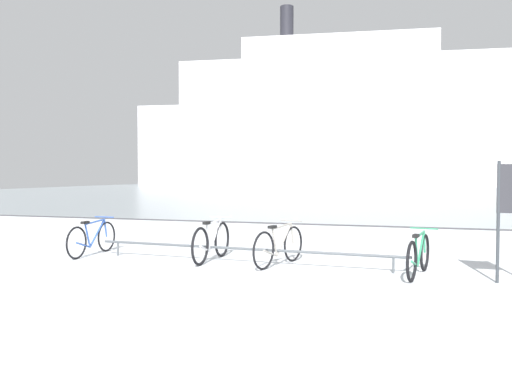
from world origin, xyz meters
TOP-DOWN VIEW (x-y plane):
  - ground at (0.00, 53.90)m, footprint 80.00×132.00m
  - bike_rack at (-1.05, 2.32)m, footprint 6.09×0.38m
  - bicycle_0 at (-4.32, 2.36)m, footprint 0.46×1.69m
  - bicycle_1 at (-1.70, 2.42)m, footprint 0.46×1.75m
  - bicycle_2 at (-0.34, 2.33)m, footprint 0.61×1.67m
  - bicycle_3 at (2.10, 2.03)m, footprint 0.51×1.65m
  - ferry_ship at (-7.24, 66.25)m, footprint 58.73×17.06m

SIDE VIEW (x-z plane):
  - ground at x=0.00m, z-range -0.08..0.00m
  - bike_rack at x=-1.05m, z-range 0.12..0.42m
  - bicycle_3 at x=2.10m, z-range -0.04..0.72m
  - bicycle_0 at x=-4.32m, z-range -0.03..0.73m
  - bicycle_2 at x=-0.34m, z-range -0.04..0.76m
  - bicycle_1 at x=-1.70m, z-range -0.04..0.79m
  - ferry_ship at x=-7.24m, z-range -4.17..21.10m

